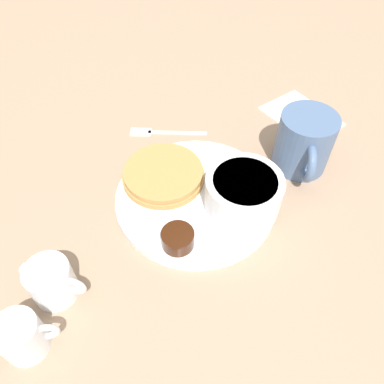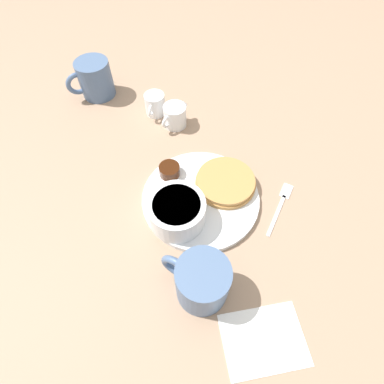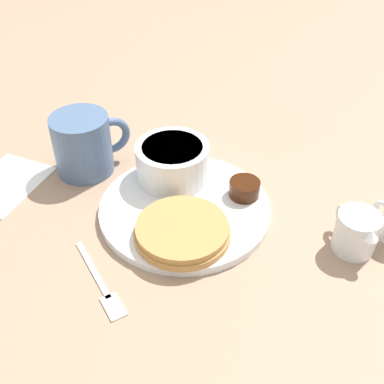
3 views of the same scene
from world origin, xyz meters
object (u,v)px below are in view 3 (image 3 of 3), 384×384
Objects in this scene: creamer_pitcher_near at (356,232)px; fork at (103,287)px; plate at (185,209)px; bowl at (173,161)px; coffee_mug at (84,144)px.

fork is at bearing -54.54° from creamer_pitcher_near.
plate is 2.22× the size of bowl.
plate is 0.08m from bowl.
creamer_pitcher_near is (0.03, 0.27, -0.01)m from bowl.
plate is 0.23m from creamer_pitcher_near.
plate is at bearing -84.18° from creamer_pitcher_near.
creamer_pitcher_near is at bearing 83.63° from bowl.
fork is at bearing 36.91° from coffee_mug.
coffee_mug is at bearing -143.09° from fork.
coffee_mug reaches higher than plate.
plate is at bearing 79.81° from coffee_mug.
creamer_pitcher_near is (-0.02, 0.22, 0.02)m from plate.
coffee_mug is at bearing -100.19° from plate.
coffee_mug is 0.25m from fork.
fork is at bearing 2.33° from bowl.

